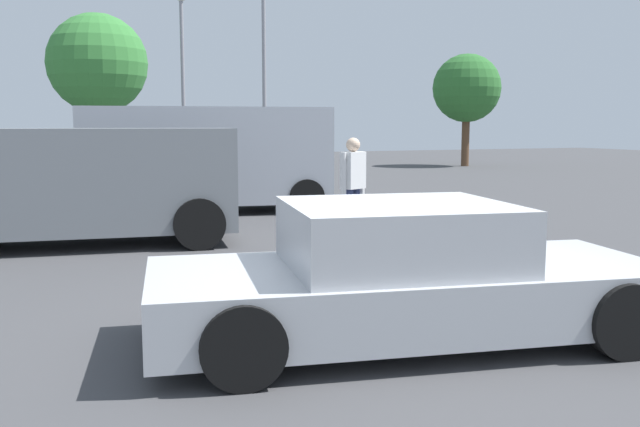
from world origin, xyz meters
The scene contains 10 objects.
ground_plane centered at (0.00, 0.00, 0.00)m, with size 80.00×80.00×0.00m, color #424244.
sedan_foreground centered at (0.06, -0.13, 0.57)m, with size 4.77×2.60×1.23m.
dog centered at (1.35, 2.42, 0.29)m, with size 0.62×0.28×0.46m.
van_white centered at (0.67, 9.59, 1.23)m, with size 5.54×2.96×2.28m.
suv_dark centered at (-2.25, 6.15, 1.02)m, with size 5.05×2.61×1.85m.
pedestrian centered at (1.98, 4.95, 1.01)m, with size 0.52×0.39×1.70m.
light_post_near centered at (2.40, 20.24, 4.56)m, with size 0.44×0.44×6.77m.
light_post_mid centered at (4.73, 17.84, 5.00)m, with size 0.44×0.44×7.54m.
tree_back_left centered at (15.82, 21.74, 3.57)m, with size 3.13×3.13×5.15m.
tree_back_center centered at (-0.32, 22.97, 4.24)m, with size 3.81×3.81×6.16m.
Camera 1 is at (-2.95, -5.35, 1.91)m, focal length 38.79 mm.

